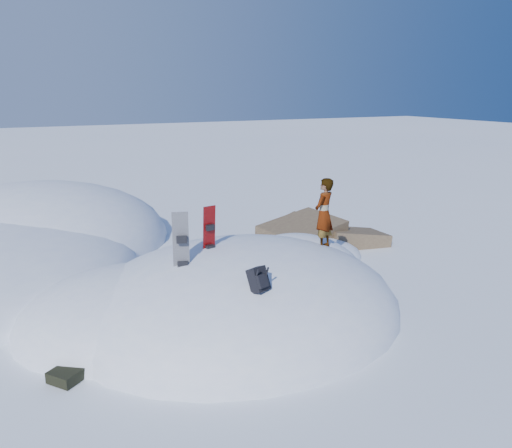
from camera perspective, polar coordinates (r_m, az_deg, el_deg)
name	(u,v)px	position (r m, az deg, el deg)	size (l,w,h in m)	color
ground	(240,314)	(10.67, -1.85, -10.22)	(120.00, 120.00, 0.00)	white
snow_mound	(228,311)	(10.81, -3.23, -9.89)	(8.00, 6.00, 3.00)	white
rock_outcrop	(312,249)	(14.80, 6.43, -2.88)	(4.68, 4.41, 1.68)	brown
snowboard_red	(209,240)	(10.11, -5.36, -1.79)	(0.29, 0.21, 1.44)	#C00A0C
snowboard_dark	(182,255)	(9.47, -8.50, -3.47)	(0.36, 0.32, 1.64)	black
backpack	(259,280)	(8.58, 0.34, -6.38)	(0.40, 0.46, 0.50)	black
gear_pile	(75,369)	(9.06, -19.99, -15.31)	(0.91, 0.79, 0.24)	black
person	(324,214)	(11.17, 7.76, 1.18)	(0.58, 0.38, 1.60)	slate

